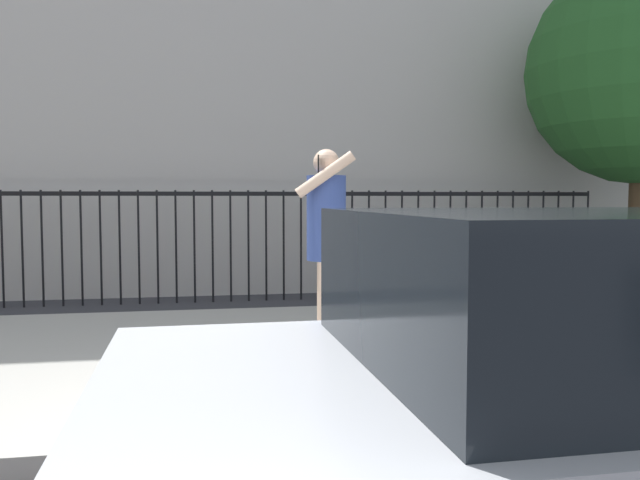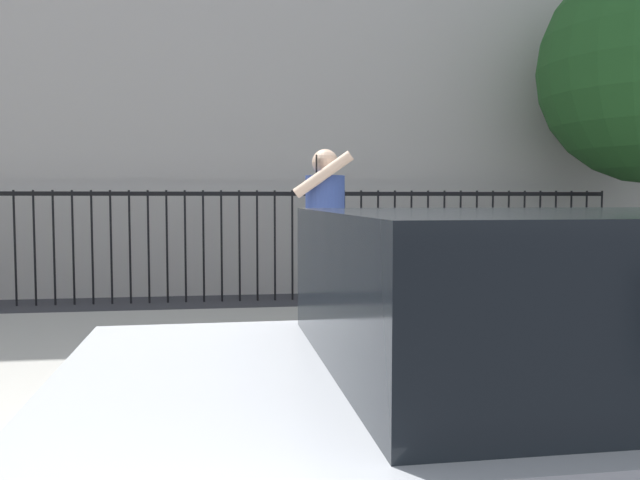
% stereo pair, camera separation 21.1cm
% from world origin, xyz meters
% --- Properties ---
extents(ground_plane, '(60.00, 60.00, 0.00)m').
position_xyz_m(ground_plane, '(0.00, 0.00, 0.00)').
color(ground_plane, '#333338').
extents(sidewalk, '(28.00, 4.40, 0.15)m').
position_xyz_m(sidewalk, '(0.00, 2.20, 0.07)').
color(sidewalk, '#9E9B93').
rests_on(sidewalk, ground).
extents(iron_fence, '(12.03, 0.04, 1.60)m').
position_xyz_m(iron_fence, '(0.00, 5.90, 1.02)').
color(iron_fence, black).
rests_on(iron_fence, ground).
extents(pedestrian_on_phone, '(0.52, 0.70, 1.76)m').
position_xyz_m(pedestrian_on_phone, '(1.04, 2.04, 1.18)').
color(pedestrian_on_phone, beige).
rests_on(pedestrian_on_phone, sidewalk).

